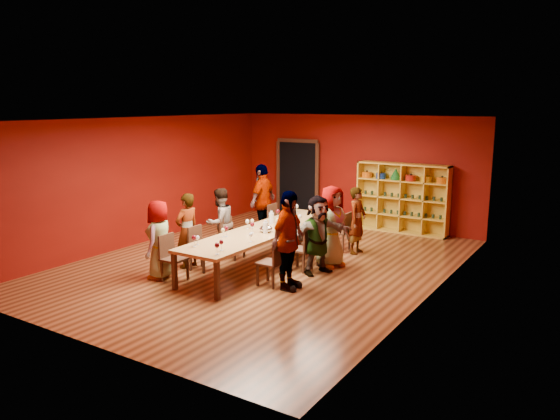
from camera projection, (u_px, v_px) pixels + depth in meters
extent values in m
cube|color=#572E17|center=(264.00, 265.00, 11.43)|extent=(7.10, 9.10, 0.02)
cube|color=#5E0A04|center=(357.00, 170.00, 14.87)|extent=(7.10, 0.02, 3.00)
cube|color=#5E0A04|center=(78.00, 240.00, 7.40)|extent=(7.10, 0.02, 3.00)
cube|color=#5E0A04|center=(142.00, 181.00, 12.98)|extent=(0.02, 9.10, 3.00)
cube|color=#5E0A04|center=(434.00, 212.00, 9.29)|extent=(0.02, 9.10, 3.00)
cube|color=silver|center=(264.00, 119.00, 10.84)|extent=(7.10, 9.10, 0.02)
cube|color=#A27943|center=(264.00, 231.00, 11.29)|extent=(1.10, 4.50, 0.06)
cube|color=#311A10|center=(174.00, 271.00, 9.83)|extent=(0.08, 0.08, 0.69)
cube|color=#311A10|center=(297.00, 226.00, 13.42)|extent=(0.08, 0.08, 0.69)
cube|color=#311A10|center=(217.00, 281.00, 9.31)|extent=(0.08, 0.08, 0.69)
cube|color=#311A10|center=(333.00, 231.00, 12.90)|extent=(0.08, 0.08, 0.69)
cube|color=black|center=(299.00, 180.00, 15.84)|extent=(1.20, 0.14, 2.20)
cube|color=#311A10|center=(298.00, 141.00, 15.55)|extent=(1.32, 0.06, 0.10)
cube|color=#311A10|center=(278.00, 179.00, 16.12)|extent=(0.10, 0.06, 2.20)
cube|color=#311A10|center=(317.00, 182.00, 15.44)|extent=(0.10, 0.06, 2.20)
cube|color=gold|center=(360.00, 194.00, 14.68)|extent=(0.04, 0.40, 1.80)
cube|color=gold|center=(448.00, 203.00, 13.44)|extent=(0.04, 0.40, 1.80)
cube|color=gold|center=(404.00, 164.00, 13.89)|extent=(2.40, 0.40, 0.04)
cube|color=gold|center=(401.00, 231.00, 14.23)|extent=(2.40, 0.40, 0.04)
cube|color=gold|center=(405.00, 197.00, 14.21)|extent=(2.40, 0.02, 1.80)
cube|color=gold|center=(401.00, 215.00, 14.15)|extent=(2.36, 0.38, 0.03)
cube|color=gold|center=(402.00, 198.00, 14.06)|extent=(2.36, 0.38, 0.03)
cube|color=gold|center=(403.00, 181.00, 13.97)|extent=(2.36, 0.38, 0.03)
cube|color=gold|center=(380.00, 196.00, 14.37)|extent=(0.03, 0.38, 1.76)
cube|color=gold|center=(402.00, 198.00, 14.06)|extent=(0.03, 0.38, 1.76)
cube|color=gold|center=(425.00, 200.00, 13.74)|extent=(0.03, 0.38, 1.76)
cylinder|color=#D2640C|center=(367.00, 175.00, 14.48)|extent=(0.26, 0.26, 0.15)
sphere|color=black|center=(367.00, 171.00, 14.46)|extent=(0.05, 0.05, 0.05)
cylinder|color=navy|center=(381.00, 176.00, 14.27)|extent=(0.26, 0.26, 0.15)
sphere|color=black|center=(381.00, 172.00, 14.25)|extent=(0.05, 0.05, 0.05)
cylinder|color=#1A6B29|center=(396.00, 178.00, 14.06)|extent=(0.26, 0.26, 0.08)
cone|color=#1A6B29|center=(396.00, 172.00, 14.03)|extent=(0.24, 0.24, 0.22)
cylinder|color=#9F1D12|center=(411.00, 178.00, 13.85)|extent=(0.26, 0.26, 0.15)
sphere|color=black|center=(411.00, 174.00, 13.83)|extent=(0.05, 0.05, 0.05)
cylinder|color=gold|center=(426.00, 179.00, 13.64)|extent=(0.26, 0.26, 0.15)
sphere|color=black|center=(426.00, 175.00, 13.62)|extent=(0.05, 0.05, 0.05)
cylinder|color=#D2640C|center=(442.00, 180.00, 13.43)|extent=(0.26, 0.26, 0.15)
sphere|color=black|center=(442.00, 177.00, 13.41)|extent=(0.05, 0.05, 0.05)
cylinder|color=#1A2F1F|center=(365.00, 209.00, 14.67)|extent=(0.07, 0.07, 0.10)
cylinder|color=#1A2F1F|center=(371.00, 209.00, 14.57)|extent=(0.07, 0.07, 0.10)
cylinder|color=#1A2F1F|center=(378.00, 210.00, 14.48)|extent=(0.07, 0.07, 0.10)
cylinder|color=#1A2F1F|center=(385.00, 211.00, 14.38)|extent=(0.07, 0.07, 0.10)
cylinder|color=#1A2F1F|center=(391.00, 212.00, 14.28)|extent=(0.07, 0.07, 0.10)
cylinder|color=#1A2F1F|center=(398.00, 212.00, 14.18)|extent=(0.07, 0.07, 0.10)
cylinder|color=#1A2F1F|center=(405.00, 213.00, 14.09)|extent=(0.07, 0.07, 0.10)
cylinder|color=#1A2F1F|center=(412.00, 214.00, 13.99)|extent=(0.07, 0.07, 0.10)
cylinder|color=#1A2F1F|center=(419.00, 215.00, 13.89)|extent=(0.07, 0.07, 0.10)
cylinder|color=#1A2F1F|center=(426.00, 216.00, 13.79)|extent=(0.07, 0.07, 0.10)
cylinder|color=#1A2F1F|center=(433.00, 216.00, 13.70)|extent=(0.07, 0.07, 0.10)
cylinder|color=#1A2F1F|center=(441.00, 217.00, 13.60)|extent=(0.07, 0.07, 0.10)
cylinder|color=#1A2F1F|center=(366.00, 192.00, 14.58)|extent=(0.07, 0.07, 0.10)
cylinder|color=#1A2F1F|center=(372.00, 193.00, 14.48)|extent=(0.07, 0.07, 0.10)
cylinder|color=#1A2F1F|center=(379.00, 193.00, 14.39)|extent=(0.07, 0.07, 0.10)
cylinder|color=#1A2F1F|center=(385.00, 194.00, 14.29)|extent=(0.07, 0.07, 0.10)
cylinder|color=#1A2F1F|center=(392.00, 195.00, 14.19)|extent=(0.07, 0.07, 0.10)
cylinder|color=#1A2F1F|center=(399.00, 195.00, 14.09)|extent=(0.07, 0.07, 0.10)
cylinder|color=#1A2F1F|center=(406.00, 196.00, 14.00)|extent=(0.07, 0.07, 0.10)
cylinder|color=#1A2F1F|center=(413.00, 197.00, 13.90)|extent=(0.07, 0.07, 0.10)
cylinder|color=#1A2F1F|center=(420.00, 197.00, 13.80)|extent=(0.07, 0.07, 0.10)
cylinder|color=#1A2F1F|center=(427.00, 198.00, 13.71)|extent=(0.07, 0.07, 0.10)
cylinder|color=#1A2F1F|center=(434.00, 199.00, 13.61)|extent=(0.07, 0.07, 0.10)
cylinder|color=#1A2F1F|center=(442.00, 199.00, 13.51)|extent=(0.07, 0.07, 0.10)
cube|color=#311A10|center=(174.00, 259.00, 10.29)|extent=(0.42, 0.42, 0.04)
cube|color=#311A10|center=(166.00, 245.00, 10.34)|extent=(0.04, 0.40, 0.44)
cube|color=#311A10|center=(162.00, 271.00, 10.28)|extent=(0.04, 0.04, 0.41)
cube|color=#311A10|center=(175.00, 274.00, 10.10)|extent=(0.04, 0.04, 0.41)
cube|color=#311A10|center=(174.00, 267.00, 10.56)|extent=(0.04, 0.04, 0.41)
cube|color=#311A10|center=(188.00, 270.00, 10.38)|extent=(0.04, 0.04, 0.41)
imported|color=#141C37|center=(159.00, 240.00, 10.42)|extent=(0.62, 0.83, 1.52)
cube|color=#311A10|center=(202.00, 249.00, 10.96)|extent=(0.42, 0.42, 0.04)
cube|color=#311A10|center=(195.00, 237.00, 11.01)|extent=(0.04, 0.40, 0.44)
cube|color=#311A10|center=(191.00, 261.00, 10.95)|extent=(0.04, 0.04, 0.41)
cube|color=#311A10|center=(204.00, 264.00, 10.77)|extent=(0.04, 0.04, 0.41)
cube|color=#311A10|center=(202.00, 257.00, 11.23)|extent=(0.04, 0.04, 0.41)
cube|color=#311A10|center=(215.00, 259.00, 11.05)|extent=(0.04, 0.04, 0.41)
imported|color=#131836|center=(187.00, 231.00, 11.10)|extent=(0.47, 0.61, 1.54)
cube|color=#311A10|center=(233.00, 239.00, 11.79)|extent=(0.42, 0.42, 0.04)
cube|color=#311A10|center=(226.00, 227.00, 11.84)|extent=(0.04, 0.40, 0.44)
cube|color=#311A10|center=(222.00, 250.00, 11.78)|extent=(0.04, 0.04, 0.41)
cube|color=#311A10|center=(235.00, 252.00, 11.60)|extent=(0.04, 0.04, 0.41)
cube|color=#311A10|center=(232.00, 246.00, 12.06)|extent=(0.04, 0.04, 0.41)
cube|color=#311A10|center=(244.00, 248.00, 11.89)|extent=(0.04, 0.04, 0.41)
imported|color=#46474B|center=(220.00, 222.00, 11.91)|extent=(0.51, 0.79, 1.51)
cube|color=#311A10|center=(279.00, 223.00, 13.32)|extent=(0.42, 0.42, 0.04)
cube|color=#311A10|center=(272.00, 213.00, 13.37)|extent=(0.04, 0.40, 0.44)
cube|color=#311A10|center=(269.00, 233.00, 13.31)|extent=(0.04, 0.04, 0.41)
cube|color=#311A10|center=(281.00, 234.00, 13.13)|extent=(0.04, 0.04, 0.41)
cube|color=#311A10|center=(277.00, 230.00, 13.59)|extent=(0.04, 0.04, 0.41)
cube|color=#311A10|center=(288.00, 232.00, 13.41)|extent=(0.04, 0.04, 0.41)
imported|color=#4C4D51|center=(263.00, 201.00, 13.47)|extent=(0.60, 1.13, 1.85)
cube|color=#311A10|center=(270.00, 263.00, 10.06)|extent=(0.42, 0.42, 0.04)
cube|color=#311A10|center=(279.00, 252.00, 9.91)|extent=(0.04, 0.40, 0.44)
cube|color=#311A10|center=(258.00, 275.00, 10.05)|extent=(0.04, 0.04, 0.41)
cube|color=#311A10|center=(273.00, 278.00, 9.87)|extent=(0.04, 0.04, 0.41)
cube|color=#311A10|center=(268.00, 270.00, 10.33)|extent=(0.04, 0.04, 0.41)
cube|color=#311A10|center=(283.00, 273.00, 10.15)|extent=(0.04, 0.04, 0.41)
imported|color=beige|center=(288.00, 241.00, 9.76)|extent=(0.56, 1.09, 1.81)
cube|color=#311A10|center=(300.00, 249.00, 10.96)|extent=(0.42, 0.42, 0.04)
cube|color=#311A10|center=(309.00, 239.00, 10.82)|extent=(0.04, 0.40, 0.44)
cube|color=#311A10|center=(289.00, 261.00, 10.96)|extent=(0.04, 0.04, 0.41)
cube|color=#311A10|center=(303.00, 263.00, 10.78)|extent=(0.04, 0.04, 0.41)
cube|color=#311A10|center=(297.00, 257.00, 11.24)|extent=(0.04, 0.04, 0.41)
cube|color=#311A10|center=(312.00, 259.00, 11.06)|extent=(0.04, 0.04, 0.41)
imported|color=silver|center=(318.00, 235.00, 10.69)|extent=(0.97, 1.50, 1.57)
cube|color=#311A10|center=(315.00, 243.00, 11.45)|extent=(0.42, 0.42, 0.04)
cube|color=#311A10|center=(323.00, 233.00, 11.30)|extent=(0.04, 0.40, 0.44)
cube|color=#311A10|center=(303.00, 254.00, 11.44)|extent=(0.04, 0.04, 0.41)
cube|color=#311A10|center=(318.00, 256.00, 11.26)|extent=(0.04, 0.04, 0.41)
cube|color=#311A10|center=(311.00, 250.00, 11.72)|extent=(0.04, 0.04, 0.41)
cube|color=#311A10|center=(325.00, 253.00, 11.55)|extent=(0.04, 0.04, 0.41)
imported|color=#C8868E|center=(332.00, 226.00, 11.16)|extent=(0.68, 0.92, 1.68)
cube|color=#311A10|center=(340.00, 232.00, 12.43)|extent=(0.42, 0.42, 0.04)
cube|color=#311A10|center=(347.00, 223.00, 12.28)|extent=(0.04, 0.40, 0.44)
cube|color=#311A10|center=(329.00, 242.00, 12.42)|extent=(0.04, 0.04, 0.41)
cube|color=#311A10|center=(343.00, 244.00, 12.24)|extent=(0.04, 0.04, 0.41)
cube|color=#311A10|center=(336.00, 239.00, 12.70)|extent=(0.04, 0.04, 0.41)
cube|color=#311A10|center=(349.00, 241.00, 12.52)|extent=(0.04, 0.04, 0.41)
imported|color=#CF8A92|center=(357.00, 221.00, 12.14)|extent=(0.40, 0.55, 1.49)
cylinder|color=silver|center=(252.00, 232.00, 11.00)|extent=(0.07, 0.07, 0.01)
cylinder|color=silver|center=(252.00, 229.00, 10.99)|extent=(0.01, 0.01, 0.12)
ellipsoid|color=#47070F|center=(252.00, 224.00, 10.97)|extent=(0.09, 0.09, 0.10)
cylinder|color=silver|center=(223.00, 237.00, 10.64)|extent=(0.06, 0.06, 0.01)
cylinder|color=silver|center=(223.00, 234.00, 10.63)|extent=(0.01, 0.01, 0.10)
ellipsoid|color=#CDBE80|center=(223.00, 230.00, 10.62)|extent=(0.07, 0.07, 0.08)
cylinder|color=silver|center=(316.00, 216.00, 12.60)|extent=(0.06, 0.06, 0.01)
cylinder|color=silver|center=(316.00, 213.00, 12.59)|extent=(0.01, 0.01, 0.10)
ellipsoid|color=silver|center=(316.00, 210.00, 12.57)|extent=(0.08, 0.08, 0.09)
cylinder|color=silver|center=(198.00, 245.00, 10.08)|extent=(0.06, 0.06, 0.01)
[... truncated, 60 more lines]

